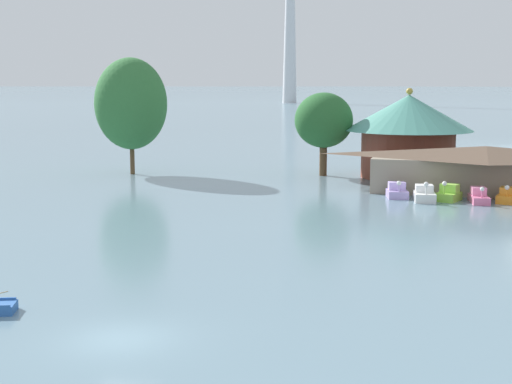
{
  "coord_description": "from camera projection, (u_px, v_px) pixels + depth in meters",
  "views": [
    {
      "loc": [
        12.48,
        -25.47,
        10.15
      ],
      "look_at": [
        0.01,
        20.2,
        2.88
      ],
      "focal_mm": 51.81,
      "sensor_mm": 36.0,
      "label": 1
    }
  ],
  "objects": [
    {
      "name": "green_roof_pavilion",
      "position": [
        408.0,
        130.0,
        76.23
      ],
      "size": [
        13.2,
        13.2,
        9.24
      ],
      "color": "brown",
      "rests_on": "ground"
    },
    {
      "name": "boathouse",
      "position": [
        486.0,
        168.0,
        66.64
      ],
      "size": [
        21.49,
        8.87,
        4.17
      ],
      "color": "gray",
      "rests_on": "ground"
    },
    {
      "name": "pedal_boat_white",
      "position": [
        424.0,
        195.0,
        61.85
      ],
      "size": [
        2.06,
        3.01,
        1.8
      ],
      "rotation": [
        0.0,
        0.0,
        -1.43
      ],
      "color": "white",
      "rests_on": "ground"
    },
    {
      "name": "ground_plane",
      "position": [
        121.0,
        339.0,
        29.07
      ],
      "size": [
        2000.0,
        2000.0,
        0.0
      ],
      "primitive_type": "plane",
      "color": "slate"
    },
    {
      "name": "pedal_boat_pink",
      "position": [
        479.0,
        197.0,
        61.06
      ],
      "size": [
        1.81,
        3.14,
        1.51
      ],
      "rotation": [
        0.0,
        0.0,
        -1.41
      ],
      "color": "pink",
      "rests_on": "ground"
    },
    {
      "name": "pedal_boat_lavender",
      "position": [
        397.0,
        192.0,
        63.62
      ],
      "size": [
        2.14,
        2.57,
        1.6
      ],
      "rotation": [
        0.0,
        0.0,
        -1.35
      ],
      "color": "#B299D8",
      "rests_on": "ground"
    },
    {
      "name": "pedal_boat_orange",
      "position": [
        508.0,
        196.0,
        61.21
      ],
      "size": [
        2.15,
        2.98,
        1.58
      ],
      "rotation": [
        0.0,
        0.0,
        -1.76
      ],
      "color": "orange",
      "rests_on": "ground"
    },
    {
      "name": "pedal_boat_lime",
      "position": [
        448.0,
        194.0,
        62.02
      ],
      "size": [
        2.35,
        2.81,
        1.78
      ],
      "rotation": [
        0.0,
        0.0,
        -1.91
      ],
      "color": "#8CCC3F",
      "rests_on": "ground"
    },
    {
      "name": "shoreline_tree_tall_left",
      "position": [
        131.0,
        104.0,
        78.39
      ],
      "size": [
        7.7,
        7.7,
        12.41
      ],
      "color": "brown",
      "rests_on": "ground"
    },
    {
      "name": "shoreline_tree_mid",
      "position": [
        324.0,
        121.0,
        77.38
      ],
      "size": [
        6.13,
        6.13,
        8.76
      ],
      "color": "brown",
      "rests_on": "ground"
    }
  ]
}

